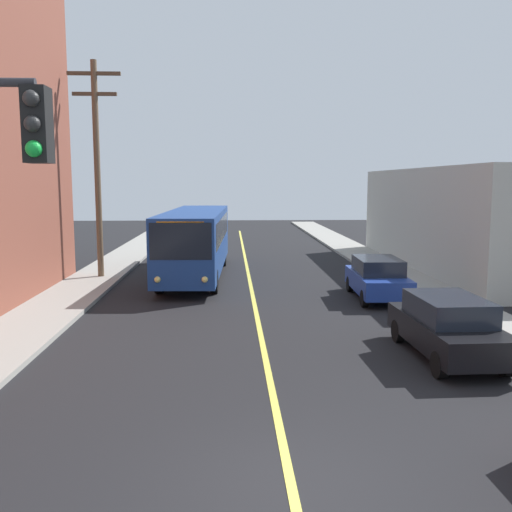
{
  "coord_description": "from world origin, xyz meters",
  "views": [
    {
      "loc": [
        -0.9,
        -7.84,
        4.55
      ],
      "look_at": [
        0.0,
        11.51,
        2.0
      ],
      "focal_mm": 39.39,
      "sensor_mm": 36.0,
      "label": 1
    }
  ],
  "objects_px": {
    "city_bus": "(196,239)",
    "parked_car_blue": "(377,278)",
    "utility_pole_mid": "(97,160)",
    "parked_car_black": "(447,326)",
    "fire_hydrant": "(494,318)"
  },
  "relations": [
    {
      "from": "parked_car_blue",
      "to": "utility_pole_mid",
      "type": "xyz_separation_m",
      "value": [
        -11.87,
        5.06,
        4.75
      ]
    },
    {
      "from": "parked_car_black",
      "to": "parked_car_blue",
      "type": "distance_m",
      "value": 7.47
    },
    {
      "from": "parked_car_blue",
      "to": "parked_car_black",
      "type": "bearing_deg",
      "value": -91.0
    },
    {
      "from": "parked_car_black",
      "to": "parked_car_blue",
      "type": "height_order",
      "value": "same"
    },
    {
      "from": "parked_car_blue",
      "to": "fire_hydrant",
      "type": "distance_m",
      "value": 6.02
    },
    {
      "from": "parked_car_black",
      "to": "fire_hydrant",
      "type": "xyz_separation_m",
      "value": [
        2.12,
        1.79,
        -0.26
      ]
    },
    {
      "from": "parked_car_blue",
      "to": "utility_pole_mid",
      "type": "distance_m",
      "value": 13.75
    },
    {
      "from": "city_bus",
      "to": "parked_car_blue",
      "type": "relative_size",
      "value": 2.74
    },
    {
      "from": "parked_car_blue",
      "to": "utility_pole_mid",
      "type": "bearing_deg",
      "value": 156.9
    },
    {
      "from": "utility_pole_mid",
      "to": "city_bus",
      "type": "bearing_deg",
      "value": 6.67
    },
    {
      "from": "city_bus",
      "to": "fire_hydrant",
      "type": "distance_m",
      "value": 14.71
    },
    {
      "from": "utility_pole_mid",
      "to": "parked_car_blue",
      "type": "bearing_deg",
      "value": -23.1
    },
    {
      "from": "city_bus",
      "to": "utility_pole_mid",
      "type": "bearing_deg",
      "value": -173.33
    },
    {
      "from": "city_bus",
      "to": "parked_car_black",
      "type": "relative_size",
      "value": 2.75
    },
    {
      "from": "parked_car_black",
      "to": "parked_car_blue",
      "type": "bearing_deg",
      "value": 89.0
    }
  ]
}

